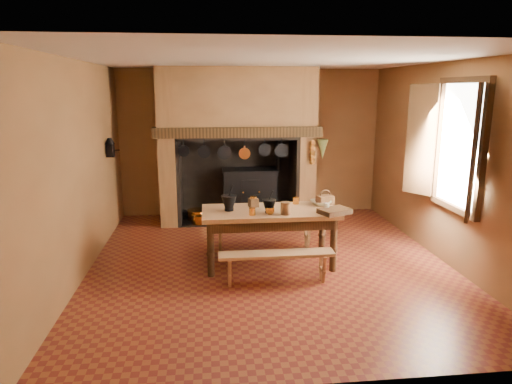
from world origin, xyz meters
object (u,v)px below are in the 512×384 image
(mixing_bowl, at_px, (321,203))
(coffee_grinder, at_px, (253,202))
(work_table, at_px, (270,219))
(wicker_basket, at_px, (325,199))
(bench_front, at_px, (276,260))
(iron_range, at_px, (250,192))

(mixing_bowl, bearing_deg, coffee_grinder, 179.54)
(work_table, bearing_deg, mixing_bowl, 12.72)
(wicker_basket, bearing_deg, bench_front, -149.95)
(work_table, relative_size, wicker_basket, 7.14)
(iron_range, distance_m, work_table, 2.51)
(coffee_grinder, height_order, wicker_basket, wicker_basket)
(work_table, distance_m, bench_front, 0.73)
(iron_range, relative_size, coffee_grinder, 8.53)
(iron_range, distance_m, mixing_bowl, 2.49)
(iron_range, bearing_deg, work_table, -89.24)
(bench_front, height_order, coffee_grinder, coffee_grinder)
(work_table, distance_m, coffee_grinder, 0.34)
(mixing_bowl, bearing_deg, bench_front, -133.48)
(iron_range, height_order, coffee_grinder, iron_range)
(coffee_grinder, distance_m, wicker_basket, 1.04)
(iron_range, bearing_deg, coffee_grinder, -94.33)
(work_table, distance_m, mixing_bowl, 0.79)
(mixing_bowl, relative_size, wicker_basket, 1.10)
(coffee_grinder, height_order, mixing_bowl, coffee_grinder)
(iron_range, distance_m, wicker_basket, 2.48)
(work_table, height_order, wicker_basket, wicker_basket)
(bench_front, bearing_deg, work_table, 90.00)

